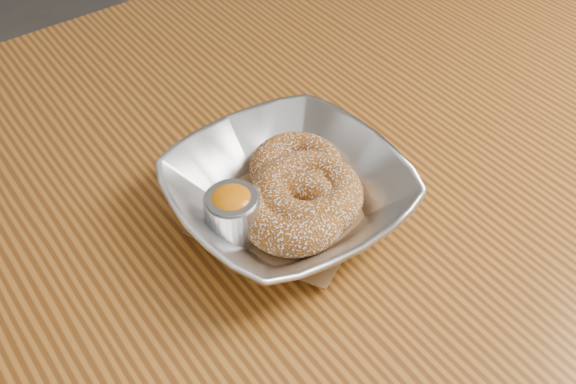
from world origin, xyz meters
TOP-DOWN VIEW (x-y plane):
  - table at (0.00, 0.00)m, footprint 1.20×0.80m
  - serving_bowl at (-0.10, -0.06)m, footprint 0.22×0.22m
  - parchment at (-0.10, -0.06)m, footprint 0.20×0.20m
  - donut_back at (-0.07, -0.04)m, footprint 0.10×0.10m
  - donut_front at (-0.11, -0.09)m, footprint 0.13×0.13m
  - donut_extra at (-0.09, -0.08)m, footprint 0.12×0.12m
  - ramekin at (-0.16, -0.06)m, footprint 0.05×0.05m

SIDE VIEW (x-z plane):
  - table at x=0.00m, z-range 0.28..1.03m
  - parchment at x=-0.10m, z-range 0.76..0.76m
  - donut_back at x=-0.07m, z-range 0.76..0.79m
  - serving_bowl at x=-0.10m, z-range 0.75..0.80m
  - donut_front at x=-0.11m, z-range 0.76..0.80m
  - donut_extra at x=-0.09m, z-range 0.76..0.80m
  - ramekin at x=-0.16m, z-range 0.76..0.81m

